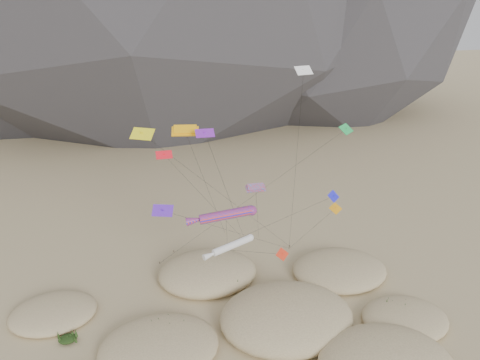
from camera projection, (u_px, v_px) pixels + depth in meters
name	position (u px, v px, depth m)	size (l,w,h in m)	color
ground	(268.00, 359.00, 49.97)	(500.00, 500.00, 0.00)	#CCB789
dunes	(253.00, 333.00, 52.67)	(50.65, 36.36, 4.27)	#CCB789
dune_grass	(243.00, 334.00, 52.31)	(41.31, 25.78, 1.57)	black
kite_stakes	(229.00, 249.00, 71.16)	(20.05, 4.13, 0.30)	#3F2D1E
rainbow_tube_kite	(223.00, 215.00, 56.05)	(8.70, 12.43, 12.57)	#F7411A
white_tube_kite	(230.00, 246.00, 52.97)	(6.49, 15.19, 10.36)	silver
orange_parafoil	(186.00, 132.00, 51.01)	(9.99, 17.99, 23.07)	orange
multi_parafoil	(256.00, 188.00, 54.28)	(6.84, 16.28, 15.93)	red
delta_kites	(250.00, 167.00, 54.96)	(28.31, 21.83, 28.62)	red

